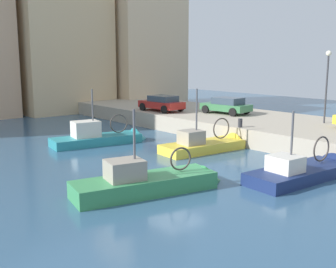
% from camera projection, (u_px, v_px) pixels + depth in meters
% --- Properties ---
extents(water_surface, '(80.00, 80.00, 0.00)m').
position_uv_depth(water_surface, '(175.00, 172.00, 20.31)').
color(water_surface, '#335675').
rests_on(water_surface, ground).
extents(quay_wall, '(9.00, 56.00, 1.20)m').
position_uv_depth(quay_wall, '(303.00, 133.00, 27.57)').
color(quay_wall, '#ADA08C').
rests_on(quay_wall, ground).
extents(fishing_boat_yellow, '(6.24, 2.62, 4.66)m').
position_uv_depth(fishing_boat_yellow, '(208.00, 149.00, 25.14)').
color(fishing_boat_yellow, gold).
rests_on(fishing_boat_yellow, ground).
extents(fishing_boat_navy, '(6.62, 2.57, 4.12)m').
position_uv_depth(fishing_boat_navy, '(305.00, 176.00, 19.31)').
color(fishing_boat_navy, navy).
rests_on(fishing_boat_navy, ground).
extents(fishing_boat_green, '(7.05, 3.14, 4.34)m').
position_uv_depth(fishing_boat_green, '(152.00, 189.00, 17.31)').
color(fishing_boat_green, '#388951').
rests_on(fishing_boat_green, ground).
extents(fishing_boat_teal, '(6.77, 2.93, 4.45)m').
position_uv_depth(fishing_boat_teal, '(102.00, 141.00, 27.12)').
color(fishing_boat_teal, teal).
rests_on(fishing_boat_teal, ground).
extents(parked_car_green, '(2.32, 4.04, 1.29)m').
position_uv_depth(parked_car_green, '(226.00, 105.00, 32.61)').
color(parked_car_green, '#387547').
rests_on(parked_car_green, quay_wall).
extents(parked_car_red, '(2.25, 3.98, 1.29)m').
position_uv_depth(parked_car_red, '(162.00, 103.00, 34.26)').
color(parked_car_red, red).
rests_on(parked_car_red, quay_wall).
extents(mooring_bollard_mid, '(0.28, 0.28, 0.55)m').
position_uv_depth(mooring_bollard_mid, '(240.00, 123.00, 26.25)').
color(mooring_bollard_mid, '#2D2D33').
rests_on(mooring_bollard_mid, quay_wall).
extents(quay_streetlamp, '(0.36, 0.36, 4.83)m').
position_uv_depth(quay_streetlamp, '(327.00, 75.00, 27.38)').
color(quay_streetlamp, '#38383D').
rests_on(quay_streetlamp, quay_wall).
extents(waterfront_building_east_mid, '(8.88, 8.37, 19.79)m').
position_uv_depth(waterfront_building_east_mid, '(138.00, 20.00, 47.66)').
color(waterfront_building_east_mid, beige).
rests_on(waterfront_building_east_mid, ground).
extents(waterfront_building_east, '(9.62, 6.42, 13.07)m').
position_uv_depth(waterfront_building_east, '(62.00, 48.00, 42.73)').
color(waterfront_building_east, '#D1B284').
rests_on(waterfront_building_east, ground).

